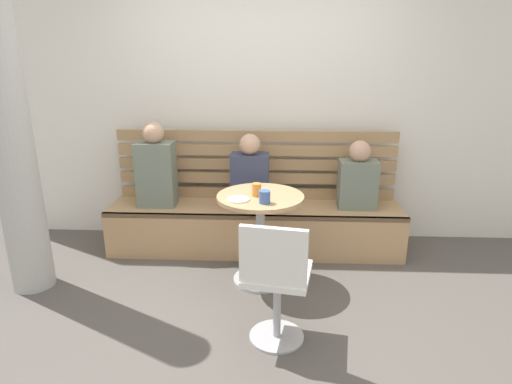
{
  "coord_description": "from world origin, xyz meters",
  "views": [
    {
      "loc": [
        0.19,
        -2.57,
        1.79
      ],
      "look_at": [
        0.04,
        0.66,
        0.75
      ],
      "focal_mm": 30.37,
      "sensor_mm": 36.0,
      "label": 1
    }
  ],
  "objects_px": {
    "cafe_table": "(260,222)",
    "person_adult": "(156,169)",
    "plate_small": "(238,199)",
    "person_child_left": "(358,179)",
    "person_child_middle": "(250,175)",
    "cup_mug_blue": "(265,197)",
    "white_chair": "(276,279)",
    "booth_bench": "(255,228)",
    "cup_tumbler_orange": "(257,190)"
  },
  "relations": [
    {
      "from": "cafe_table",
      "to": "person_adult",
      "type": "xyz_separation_m",
      "value": [
        -0.97,
        0.58,
        0.27
      ]
    },
    {
      "from": "plate_small",
      "to": "person_child_left",
      "type": "bearing_deg",
      "value": 35.58
    },
    {
      "from": "person_child_middle",
      "to": "cup_mug_blue",
      "type": "xyz_separation_m",
      "value": [
        0.15,
        -0.76,
        0.05
      ]
    },
    {
      "from": "person_adult",
      "to": "white_chair",
      "type": "bearing_deg",
      "value": -51.62
    },
    {
      "from": "cafe_table",
      "to": "person_child_left",
      "type": "bearing_deg",
      "value": 35.09
    },
    {
      "from": "white_chair",
      "to": "person_child_middle",
      "type": "distance_m",
      "value": 1.44
    },
    {
      "from": "cafe_table",
      "to": "person_child_left",
      "type": "xyz_separation_m",
      "value": [
        0.86,
        0.6,
        0.19
      ]
    },
    {
      "from": "cup_mug_blue",
      "to": "plate_small",
      "type": "relative_size",
      "value": 0.56
    },
    {
      "from": "cafe_table",
      "to": "person_adult",
      "type": "relative_size",
      "value": 0.96
    },
    {
      "from": "booth_bench",
      "to": "person_child_left",
      "type": "distance_m",
      "value": 1.05
    },
    {
      "from": "plate_small",
      "to": "cup_tumbler_orange",
      "type": "bearing_deg",
      "value": 39.66
    },
    {
      "from": "cup_mug_blue",
      "to": "person_child_left",
      "type": "bearing_deg",
      "value": 43.73
    },
    {
      "from": "cafe_table",
      "to": "white_chair",
      "type": "height_order",
      "value": "white_chair"
    },
    {
      "from": "booth_bench",
      "to": "cup_mug_blue",
      "type": "height_order",
      "value": "cup_mug_blue"
    },
    {
      "from": "person_adult",
      "to": "person_child_middle",
      "type": "height_order",
      "value": "person_adult"
    },
    {
      "from": "cup_mug_blue",
      "to": "plate_small",
      "type": "xyz_separation_m",
      "value": [
        -0.2,
        0.06,
        -0.04
      ]
    },
    {
      "from": "white_chair",
      "to": "cup_tumbler_orange",
      "type": "relative_size",
      "value": 8.5
    },
    {
      "from": "person_adult",
      "to": "person_child_left",
      "type": "relative_size",
      "value": 1.25
    },
    {
      "from": "person_adult",
      "to": "person_child_left",
      "type": "height_order",
      "value": "person_adult"
    },
    {
      "from": "white_chair",
      "to": "cup_tumbler_orange",
      "type": "bearing_deg",
      "value": 101.1
    },
    {
      "from": "person_adult",
      "to": "plate_small",
      "type": "height_order",
      "value": "person_adult"
    },
    {
      "from": "person_child_middle",
      "to": "booth_bench",
      "type": "bearing_deg",
      "value": 14.18
    },
    {
      "from": "white_chair",
      "to": "cup_mug_blue",
      "type": "height_order",
      "value": "white_chair"
    },
    {
      "from": "person_child_middle",
      "to": "cup_tumbler_orange",
      "type": "height_order",
      "value": "person_child_middle"
    },
    {
      "from": "person_child_middle",
      "to": "white_chair",
      "type": "bearing_deg",
      "value": -80.05
    },
    {
      "from": "booth_bench",
      "to": "cup_tumbler_orange",
      "type": "height_order",
      "value": "cup_tumbler_orange"
    },
    {
      "from": "plate_small",
      "to": "person_child_middle",
      "type": "bearing_deg",
      "value": 86.4
    },
    {
      "from": "cafe_table",
      "to": "person_child_middle",
      "type": "bearing_deg",
      "value": 101.43
    },
    {
      "from": "booth_bench",
      "to": "plate_small",
      "type": "xyz_separation_m",
      "value": [
        -0.09,
        -0.72,
        0.52
      ]
    },
    {
      "from": "booth_bench",
      "to": "cup_tumbler_orange",
      "type": "distance_m",
      "value": 0.83
    },
    {
      "from": "booth_bench",
      "to": "person_child_left",
      "type": "relative_size",
      "value": 4.35
    },
    {
      "from": "white_chair",
      "to": "plate_small",
      "type": "relative_size",
      "value": 5.0
    },
    {
      "from": "cafe_table",
      "to": "person_adult",
      "type": "height_order",
      "value": "person_adult"
    },
    {
      "from": "cup_mug_blue",
      "to": "plate_small",
      "type": "height_order",
      "value": "cup_mug_blue"
    },
    {
      "from": "white_chair",
      "to": "plate_small",
      "type": "height_order",
      "value": "white_chair"
    },
    {
      "from": "person_adult",
      "to": "cafe_table",
      "type": "bearing_deg",
      "value": -30.67
    },
    {
      "from": "booth_bench",
      "to": "person_adult",
      "type": "distance_m",
      "value": 1.06
    },
    {
      "from": "cup_tumbler_orange",
      "to": "plate_small",
      "type": "xyz_separation_m",
      "value": [
        -0.13,
        -0.11,
        -0.04
      ]
    },
    {
      "from": "cup_mug_blue",
      "to": "cup_tumbler_orange",
      "type": "distance_m",
      "value": 0.18
    },
    {
      "from": "cup_tumbler_orange",
      "to": "plate_small",
      "type": "relative_size",
      "value": 0.59
    },
    {
      "from": "person_child_middle",
      "to": "plate_small",
      "type": "bearing_deg",
      "value": -93.6
    },
    {
      "from": "cafe_table",
      "to": "cup_tumbler_orange",
      "type": "height_order",
      "value": "cup_tumbler_orange"
    },
    {
      "from": "booth_bench",
      "to": "cafe_table",
      "type": "height_order",
      "value": "cafe_table"
    },
    {
      "from": "cup_mug_blue",
      "to": "booth_bench",
      "type": "bearing_deg",
      "value": 98.17
    },
    {
      "from": "cup_mug_blue",
      "to": "cup_tumbler_orange",
      "type": "relative_size",
      "value": 0.95
    },
    {
      "from": "white_chair",
      "to": "person_adult",
      "type": "bearing_deg",
      "value": 128.38
    },
    {
      "from": "booth_bench",
      "to": "person_child_left",
      "type": "height_order",
      "value": "person_child_left"
    },
    {
      "from": "cafe_table",
      "to": "cup_mug_blue",
      "type": "xyz_separation_m",
      "value": [
        0.04,
        -0.18,
        0.27
      ]
    },
    {
      "from": "booth_bench",
      "to": "plate_small",
      "type": "height_order",
      "value": "plate_small"
    },
    {
      "from": "cup_tumbler_orange",
      "to": "white_chair",
      "type": "bearing_deg",
      "value": -78.9
    }
  ]
}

